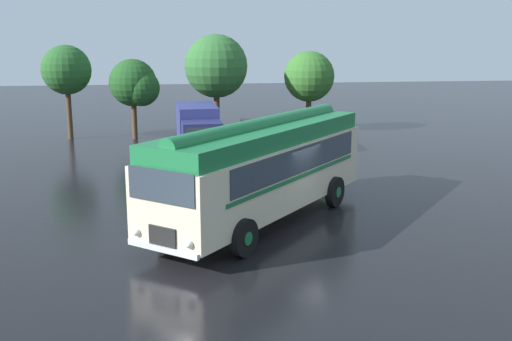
# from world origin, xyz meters

# --- Properties ---
(ground_plane) EXTENTS (120.00, 120.00, 0.00)m
(ground_plane) POSITION_xyz_m (0.00, 0.00, 0.00)
(ground_plane) COLOR black
(vintage_bus) EXTENTS (8.37, 9.28, 3.49)m
(vintage_bus) POSITION_xyz_m (-0.83, -0.14, 1.89)
(vintage_bus) COLOR beige
(vintage_bus) RESTS_ON ground
(car_near_left) EXTENTS (2.42, 4.40, 1.66)m
(car_near_left) POSITION_xyz_m (0.59, 11.98, 0.85)
(car_near_left) COLOR black
(car_near_left) RESTS_ON ground
(car_mid_left) EXTENTS (2.26, 4.34, 1.66)m
(car_mid_left) POSITION_xyz_m (3.40, 11.90, 0.85)
(car_mid_left) COLOR silver
(car_mid_left) RESTS_ON ground
(box_van) EXTENTS (2.48, 5.83, 2.50)m
(box_van) POSITION_xyz_m (-2.37, 12.00, 1.36)
(box_van) COLOR navy
(box_van) RESTS_ON ground
(tree_far_left) EXTENTS (2.91, 2.91, 5.57)m
(tree_far_left) POSITION_xyz_m (-9.79, 17.80, 4.13)
(tree_far_left) COLOR #4C3823
(tree_far_left) RESTS_ON ground
(tree_left_of_centre) EXTENTS (2.99, 2.83, 4.76)m
(tree_left_of_centre) POSITION_xyz_m (-5.79, 17.27, 3.26)
(tree_left_of_centre) COLOR #4C3823
(tree_left_of_centre) RESTS_ON ground
(tree_centre) EXTENTS (3.88, 3.88, 6.20)m
(tree_centre) POSITION_xyz_m (-0.99, 18.07, 4.26)
(tree_centre) COLOR #4C3823
(tree_centre) RESTS_ON ground
(tree_right_of_centre) EXTENTS (3.22, 3.22, 5.15)m
(tree_right_of_centre) POSITION_xyz_m (5.04, 18.70, 3.52)
(tree_right_of_centre) COLOR #4C3823
(tree_right_of_centre) RESTS_ON ground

